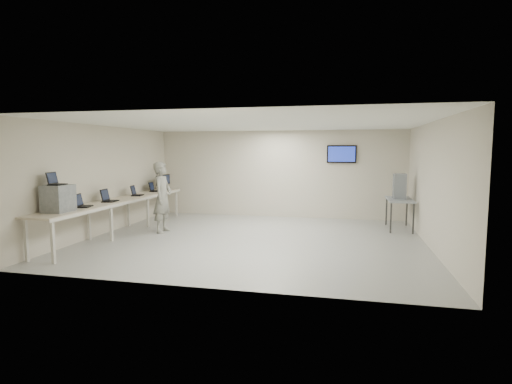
% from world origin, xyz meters
% --- Properties ---
extents(room, '(8.01, 7.01, 2.81)m').
position_xyz_m(room, '(0.03, 0.06, 1.41)').
color(room, '#AFAFAF').
rests_on(room, ground).
extents(workbench, '(0.76, 6.00, 0.90)m').
position_xyz_m(workbench, '(-3.59, 0.00, 0.83)').
color(workbench, beige).
rests_on(workbench, ground).
extents(equipment_box, '(0.47, 0.54, 0.56)m').
position_xyz_m(equipment_box, '(-3.65, -2.21, 1.18)').
color(equipment_box, gray).
rests_on(equipment_box, workbench).
extents(laptop_on_box, '(0.30, 0.36, 0.26)m').
position_xyz_m(laptop_on_box, '(-3.70, -2.21, 1.53)').
color(laptop_on_box, black).
rests_on(laptop_on_box, equipment_box).
extents(laptop_0, '(0.40, 0.44, 0.30)m').
position_xyz_m(laptop_0, '(-3.64, -1.49, 0.98)').
color(laptop_0, black).
rests_on(laptop_0, workbench).
extents(laptop_1, '(0.37, 0.43, 0.31)m').
position_xyz_m(laptop_1, '(-3.61, -0.51, 0.98)').
color(laptop_1, black).
rests_on(laptop_1, workbench).
extents(laptop_2, '(0.37, 0.42, 0.29)m').
position_xyz_m(laptop_2, '(-3.61, 0.84, 0.97)').
color(laptop_2, black).
rests_on(laptop_2, workbench).
extents(laptop_3, '(0.35, 0.40, 0.29)m').
position_xyz_m(laptop_3, '(-3.65, 2.00, 0.97)').
color(laptop_3, black).
rests_on(laptop_3, workbench).
extents(monitor_near, '(0.22, 0.48, 0.48)m').
position_xyz_m(monitor_near, '(-3.60, 2.35, 1.19)').
color(monitor_near, black).
rests_on(monitor_near, workbench).
extents(monitor_far, '(0.22, 0.49, 0.48)m').
position_xyz_m(monitor_far, '(-3.60, 2.75, 1.19)').
color(monitor_far, black).
rests_on(monitor_far, workbench).
extents(soldier, '(0.46, 0.69, 1.87)m').
position_xyz_m(soldier, '(-2.57, 0.37, 0.93)').
color(soldier, gray).
rests_on(soldier, ground).
extents(side_table, '(0.66, 1.41, 0.84)m').
position_xyz_m(side_table, '(3.60, 2.16, 0.77)').
color(side_table, gray).
rests_on(side_table, ground).
extents(storage_bins, '(0.33, 0.36, 0.69)m').
position_xyz_m(storage_bins, '(3.58, 2.16, 1.19)').
color(storage_bins, gray).
rests_on(storage_bins, side_table).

